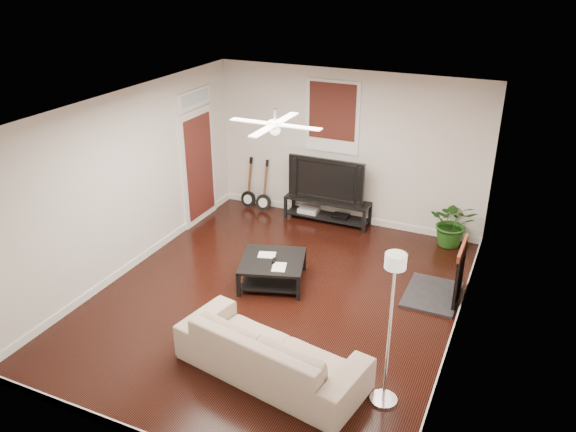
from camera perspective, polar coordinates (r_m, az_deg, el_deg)
name	(u,v)px	position (r m, az deg, el deg)	size (l,w,h in m)	color
room	(276,210)	(7.77, -1.22, 0.56)	(5.01, 6.01, 2.81)	black
brick_accent	(476,214)	(8.06, 18.17, 0.20)	(0.02, 2.20, 2.80)	#AF5938
fireplace	(446,270)	(8.50, 15.43, -5.24)	(0.80, 1.10, 0.92)	black
window_back	(332,117)	(10.29, 4.44, 9.81)	(1.00, 0.06, 1.30)	#36150E
door_left	(198,156)	(10.51, -8.94, 5.90)	(0.08, 1.00, 2.50)	white
tv_stand	(327,210)	(10.69, 3.93, 0.57)	(1.60, 0.43, 0.45)	black
tv	(329,178)	(10.46, 4.07, 3.78)	(1.43, 0.19, 0.82)	black
coffee_table	(273,271)	(8.71, -1.54, -5.49)	(0.94, 0.94, 0.39)	black
sofa	(271,350)	(6.90, -1.72, -13.22)	(2.30, 0.90, 0.67)	#C7AE95
floor_lamp	(389,332)	(6.25, 10.06, -11.26)	(0.31, 0.31, 1.88)	white
potted_plant	(453,223)	(10.10, 16.11, -0.66)	(0.76, 0.66, 0.84)	#1F5117
guitar_left	(248,184)	(11.18, -4.01, 3.24)	(0.31, 0.22, 1.01)	black
guitar_right	(263,187)	(11.00, -2.47, 2.92)	(0.31, 0.22, 1.01)	black
ceiling_fan	(275,124)	(7.36, -1.30, 9.12)	(1.24, 1.24, 0.32)	white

